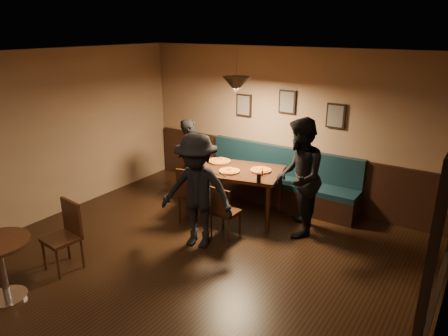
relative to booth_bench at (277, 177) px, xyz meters
name	(u,v)px	position (x,y,z in m)	size (l,w,h in m)	color
floor	(162,287)	(0.00, -3.20, -0.50)	(7.00, 7.00, 0.00)	black
ceiling	(148,59)	(0.00, -3.20, 2.30)	(7.00, 7.00, 0.00)	silver
wall_back	(287,126)	(0.00, 0.30, 0.90)	(6.00, 6.00, 0.00)	#8C704F
wall_left	(10,145)	(-3.00, -3.20, 0.90)	(7.00, 7.00, 0.00)	#8C704F
wall_right	(444,262)	(3.00, -3.20, 0.90)	(7.00, 7.00, 0.00)	#8C704F
wainscot	(284,173)	(0.00, 0.27, 0.00)	(5.88, 0.06, 1.00)	black
booth_bench	(277,177)	(0.00, 0.00, 0.00)	(3.00, 0.60, 1.00)	#0F232D
window_frame	(448,225)	(2.96, -2.70, 1.00)	(0.06, 2.56, 1.86)	black
window_glass	(445,224)	(2.93, -2.70, 1.00)	(2.40, 2.40, 0.00)	black
picture_left	(244,105)	(-0.90, 0.27, 1.20)	(0.32, 0.04, 0.42)	black
picture_center	(287,102)	(0.00, 0.27, 1.35)	(0.32, 0.04, 0.42)	black
picture_right	(336,116)	(0.90, 0.27, 1.20)	(0.32, 0.04, 0.42)	black
pendant_lamp	(236,85)	(-0.38, -0.85, 1.75)	(0.44, 0.44, 0.25)	black
dining_table	(235,192)	(-0.38, -0.85, -0.09)	(1.55, 0.99, 0.83)	black
chair_near_left	(193,193)	(-0.85, -1.43, -0.02)	(0.42, 0.42, 0.96)	#321C0D
chair_near_right	(226,211)	(-0.08, -1.60, -0.08)	(0.37, 0.37, 0.85)	black
diner_left	(192,161)	(-1.39, -0.77, 0.28)	(0.57, 0.37, 1.56)	black
diner_right	(299,178)	(0.80, -0.89, 0.43)	(0.90, 0.70, 1.86)	black
diner_front	(197,192)	(-0.27, -2.08, 0.36)	(1.11, 0.64, 1.72)	black
pizza_a	(220,161)	(-0.82, -0.69, 0.35)	(0.39, 0.39, 0.04)	orange
pizza_b	(229,171)	(-0.39, -1.02, 0.35)	(0.35, 0.35, 0.04)	orange
pizza_c	(261,170)	(0.03, -0.70, 0.35)	(0.35, 0.35, 0.04)	orange
soda_glass	(259,178)	(0.25, -1.18, 0.40)	(0.07, 0.07, 0.15)	black
tabasco_bottle	(262,173)	(0.16, -0.90, 0.39)	(0.03, 0.03, 0.12)	maroon
napkin_a	(214,160)	(-0.97, -0.64, 0.33)	(0.17, 0.17, 0.01)	#217C2A
napkin_b	(199,167)	(-0.97, -1.10, 0.33)	(0.14, 0.14, 0.01)	#1C6A1C
cutlery_set	(219,175)	(-0.46, -1.24, 0.33)	(0.02, 0.20, 0.00)	#B3B4B8
cafe_table	(2,270)	(-1.41, -4.40, -0.11)	(0.74, 0.74, 0.78)	black
cafe_chair_far	(61,237)	(-1.39, -3.60, -0.03)	(0.42, 0.42, 0.94)	black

